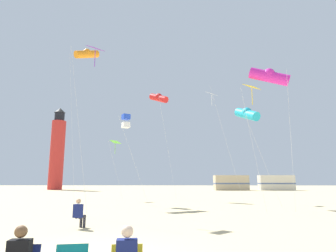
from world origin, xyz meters
TOP-DOWN VIEW (x-y plane):
  - kite_flyer_standing at (-1.57, 4.92)m, footprint 0.45×0.56m
  - kite_box_blue at (-1.79, 16.91)m, footprint 2.41×2.41m
  - kite_tube_orange at (-5.93, 18.56)m, footprint 2.65×2.75m
  - kite_tube_scarlet at (0.61, 23.56)m, footprint 3.01×2.97m
  - kite_diamond_violet at (-2.63, 9.61)m, footprint 1.99×1.99m
  - kite_tube_cyan at (7.87, 14.97)m, footprint 2.74×3.22m
  - kite_diamond_gold at (7.25, 11.07)m, footprint 1.41×1.41m
  - kite_tube_magenta at (8.23, 10.50)m, footprint 2.59×2.00m
  - kite_diamond_lime at (-3.62, 21.84)m, footprint 1.62×1.62m
  - kite_diamond_white at (6.07, 20.66)m, footprint 3.18×3.18m
  - lighthouse_distant at (-21.62, 52.21)m, footprint 2.80×2.80m
  - rv_van_tan at (13.12, 49.78)m, footprint 6.57×2.72m
  - rv_van_cream at (21.63, 49.72)m, footprint 6.48×2.46m

SIDE VIEW (x-z plane):
  - kite_flyer_standing at x=-1.57m, z-range 0.03..1.19m
  - rv_van_tan at x=13.12m, z-range -0.01..2.79m
  - rv_van_cream at x=21.63m, z-range -0.01..2.79m
  - kite_diamond_lime at x=-3.62m, z-range 2.54..8.39m
  - kite_box_blue at x=-1.79m, z-range 3.09..10.44m
  - kite_tube_cyan at x=7.87m, z-range 3.10..10.72m
  - kite_diamond_gold at x=7.25m, z-range 3.52..11.53m
  - lighthouse_distant at x=-21.62m, z-range -0.56..16.24m
  - kite_tube_magenta at x=8.23m, z-range 3.81..12.82m
  - kite_diamond_violet at x=-2.63m, z-range 4.42..14.52m
  - kite_diamond_white at x=6.07m, z-range 4.57..15.05m
  - kite_tube_scarlet at x=0.61m, z-range 4.99..16.38m
  - kite_tube_orange at x=-5.93m, z-range 6.44..20.72m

